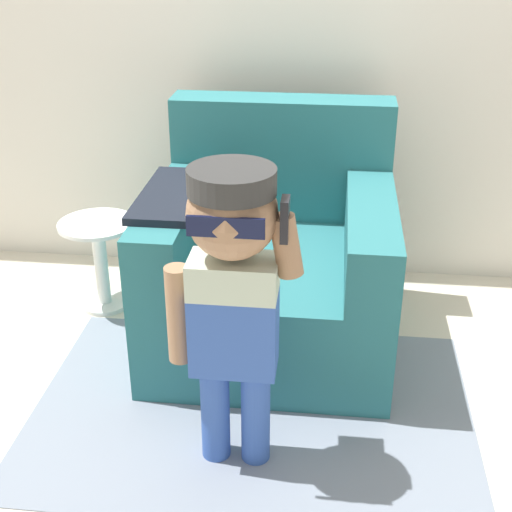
% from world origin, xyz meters
% --- Properties ---
extents(ground_plane, '(10.00, 10.00, 0.00)m').
position_xyz_m(ground_plane, '(0.00, 0.00, 0.00)').
color(ground_plane, beige).
extents(wall_back, '(10.00, 0.05, 2.60)m').
position_xyz_m(wall_back, '(0.00, 0.73, 1.30)').
color(wall_back, silver).
rests_on(wall_back, ground_plane).
extents(armchair, '(1.01, 1.04, 0.97)m').
position_xyz_m(armchair, '(0.05, 0.05, 0.34)').
color(armchair, '#286B70').
rests_on(armchair, ground_plane).
extents(person_child, '(0.43, 0.32, 1.06)m').
position_xyz_m(person_child, '(0.00, -0.77, 0.70)').
color(person_child, '#3356AD').
rests_on(person_child, ground_plane).
extents(side_table, '(0.35, 0.35, 0.43)m').
position_xyz_m(side_table, '(-0.77, 0.19, 0.26)').
color(side_table, white).
rests_on(side_table, ground_plane).
extents(rug, '(1.65, 1.17, 0.01)m').
position_xyz_m(rug, '(0.03, -0.52, 0.00)').
color(rug, gray).
rests_on(rug, ground_plane).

